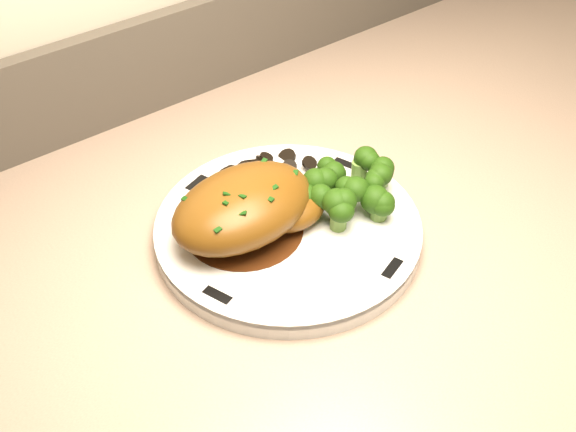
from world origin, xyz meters
TOP-DOWN VIEW (x-y plane):
  - counter at (-0.28, 1.67)m, footprint 2.23×0.74m
  - plate at (-0.46, 1.70)m, footprint 0.32×0.32m
  - rim_accent_0 at (-0.35, 1.73)m, footprint 0.02×0.03m
  - rim_accent_1 at (-0.49, 1.80)m, footprint 0.03×0.02m
  - rim_accent_2 at (-0.56, 1.66)m, footprint 0.02×0.03m
  - rim_accent_3 at (-0.42, 1.59)m, footprint 0.03×0.02m
  - gravy_pool at (-0.50, 1.71)m, footprint 0.12×0.12m
  - chicken_breast at (-0.49, 1.71)m, footprint 0.16×0.11m
  - mushroom_pile at (-0.43, 1.76)m, footprint 0.09×0.07m
  - broccoli_florets at (-0.39, 1.68)m, footprint 0.11×0.09m

SIDE VIEW (x-z plane):
  - counter at x=-0.28m, z-range -0.06..1.03m
  - plate at x=-0.46m, z-range 0.96..0.98m
  - rim_accent_0 at x=-0.35m, z-range 0.98..0.98m
  - rim_accent_1 at x=-0.49m, z-range 0.98..0.98m
  - rim_accent_2 at x=-0.56m, z-range 0.98..0.98m
  - rim_accent_3 at x=-0.42m, z-range 0.98..0.98m
  - gravy_pool at x=-0.50m, z-range 0.98..0.98m
  - mushroom_pile at x=-0.43m, z-range 0.97..1.00m
  - broccoli_florets at x=-0.39m, z-range 0.98..1.02m
  - chicken_breast at x=-0.49m, z-range 0.98..1.04m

